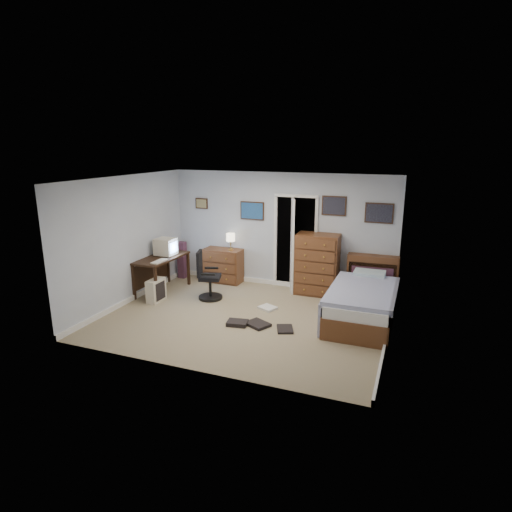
{
  "coord_description": "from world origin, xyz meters",
  "views": [
    {
      "loc": [
        2.8,
        -6.71,
        3.07
      ],
      "look_at": [
        0.09,
        0.3,
        1.1
      ],
      "focal_mm": 30.0,
      "sensor_mm": 36.0,
      "label": 1
    }
  ],
  "objects_px": {
    "computer_desk": "(158,265)",
    "office_chair": "(207,280)",
    "tall_dresser": "(317,264)",
    "bed": "(362,303)",
    "low_dresser": "(223,265)"
  },
  "relations": [
    {
      "from": "office_chair",
      "to": "low_dresser",
      "type": "height_order",
      "value": "office_chair"
    },
    {
      "from": "office_chair",
      "to": "bed",
      "type": "distance_m",
      "value": 3.09
    },
    {
      "from": "computer_desk",
      "to": "tall_dresser",
      "type": "relative_size",
      "value": 1.04
    },
    {
      "from": "computer_desk",
      "to": "office_chair",
      "type": "relative_size",
      "value": 1.33
    },
    {
      "from": "computer_desk",
      "to": "tall_dresser",
      "type": "bearing_deg",
      "value": 19.2
    },
    {
      "from": "computer_desk",
      "to": "office_chair",
      "type": "bearing_deg",
      "value": -1.23
    },
    {
      "from": "office_chair",
      "to": "bed",
      "type": "height_order",
      "value": "office_chair"
    },
    {
      "from": "tall_dresser",
      "to": "bed",
      "type": "relative_size",
      "value": 0.6
    },
    {
      "from": "bed",
      "to": "low_dresser",
      "type": "bearing_deg",
      "value": 160.91
    },
    {
      "from": "office_chair",
      "to": "bed",
      "type": "xyz_separation_m",
      "value": [
        3.09,
        -0.01,
        -0.06
      ]
    },
    {
      "from": "computer_desk",
      "to": "low_dresser",
      "type": "distance_m",
      "value": 1.5
    },
    {
      "from": "computer_desk",
      "to": "low_dresser",
      "type": "xyz_separation_m",
      "value": [
        1.0,
        1.09,
        -0.21
      ]
    },
    {
      "from": "computer_desk",
      "to": "tall_dresser",
      "type": "distance_m",
      "value": 3.37
    },
    {
      "from": "low_dresser",
      "to": "bed",
      "type": "distance_m",
      "value": 3.46
    },
    {
      "from": "low_dresser",
      "to": "bed",
      "type": "xyz_separation_m",
      "value": [
        3.27,
        -1.14,
        -0.06
      ]
    }
  ]
}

